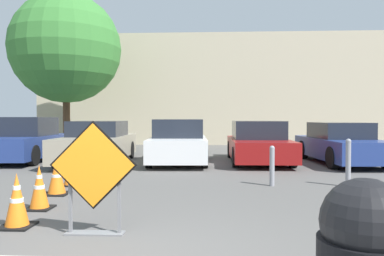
# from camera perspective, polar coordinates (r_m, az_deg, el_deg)

# --- Properties ---
(ground_plane) EXTENTS (96.00, 96.00, 0.00)m
(ground_plane) POSITION_cam_1_polar(r_m,az_deg,el_deg) (13.62, -1.16, -4.84)
(ground_plane) COLOR #565451
(road_closed_sign) EXTENTS (1.14, 0.20, 1.48)m
(road_closed_sign) POSITION_cam_1_polar(r_m,az_deg,el_deg) (5.01, -14.78, -6.81)
(road_closed_sign) COLOR black
(road_closed_sign) RESTS_ON ground_plane
(traffic_cone_nearest) EXTENTS (0.43, 0.43, 0.75)m
(traffic_cone_nearest) POSITION_cam_1_polar(r_m,az_deg,el_deg) (5.80, -25.14, -10.02)
(traffic_cone_nearest) COLOR black
(traffic_cone_nearest) RESTS_ON ground_plane
(traffic_cone_second) EXTENTS (0.42, 0.42, 0.74)m
(traffic_cone_second) POSITION_cam_1_polar(r_m,az_deg,el_deg) (6.77, -22.25, -8.40)
(traffic_cone_second) COLOR black
(traffic_cone_second) RESTS_ON ground_plane
(traffic_cone_third) EXTENTS (0.46, 0.46, 0.74)m
(traffic_cone_third) POSITION_cam_1_polar(r_m,az_deg,el_deg) (7.91, -19.93, -6.93)
(traffic_cone_third) COLOR black
(traffic_cone_third) RESTS_ON ground_plane
(traffic_cone_fourth) EXTENTS (0.43, 0.43, 0.65)m
(traffic_cone_fourth) POSITION_cam_1_polar(r_m,az_deg,el_deg) (8.84, -17.94, -6.32)
(traffic_cone_fourth) COLOR black
(traffic_cone_fourth) RESTS_ON ground_plane
(traffic_cone_fifth) EXTENTS (0.45, 0.45, 0.79)m
(traffic_cone_fifth) POSITION_cam_1_polar(r_m,az_deg,el_deg) (10.05, -16.63, -4.96)
(traffic_cone_fifth) COLOR black
(traffic_cone_fifth) RESTS_ON ground_plane
(parked_car_nearest) EXTENTS (2.01, 4.36, 1.54)m
(parked_car_nearest) POSITION_cam_1_polar(r_m,az_deg,el_deg) (14.39, -23.96, -1.82)
(parked_car_nearest) COLOR navy
(parked_car_nearest) RESTS_ON ground_plane
(parked_car_second) EXTENTS (2.03, 4.76, 1.41)m
(parked_car_second) POSITION_cam_1_polar(r_m,az_deg,el_deg) (12.97, -14.13, -2.27)
(parked_car_second) COLOR #A39984
(parked_car_second) RESTS_ON ground_plane
(parked_car_third) EXTENTS (2.03, 4.09, 1.47)m
(parked_car_third) POSITION_cam_1_polar(r_m,az_deg,el_deg) (12.56, -2.08, -2.30)
(parked_car_third) COLOR white
(parked_car_third) RESTS_ON ground_plane
(parked_car_fourth) EXTENTS (1.94, 4.51, 1.41)m
(parked_car_fourth) POSITION_cam_1_polar(r_m,az_deg,el_deg) (13.02, 10.03, -2.30)
(parked_car_fourth) COLOR maroon
(parked_car_fourth) RESTS_ON ground_plane
(parked_car_fifth) EXTENTS (2.02, 4.63, 1.36)m
(parked_car_fifth) POSITION_cam_1_polar(r_m,az_deg,el_deg) (13.44, 21.65, -2.30)
(parked_car_fifth) COLOR navy
(parked_car_fifth) RESTS_ON ground_plane
(bollard_nearest) EXTENTS (0.12, 0.12, 0.90)m
(bollard_nearest) POSITION_cam_1_polar(r_m,az_deg,el_deg) (8.54, 12.10, -5.47)
(bollard_nearest) COLOR gray
(bollard_nearest) RESTS_ON ground_plane
(bollard_second) EXTENTS (0.12, 0.12, 1.06)m
(bollard_second) POSITION_cam_1_polar(r_m,az_deg,el_deg) (8.95, 22.71, -4.72)
(bollard_second) COLOR gray
(bollard_second) RESTS_ON ground_plane
(building_facade_backdrop) EXTENTS (21.35, 5.00, 6.29)m
(building_facade_backdrop) POSITION_cam_1_polar(r_m,az_deg,el_deg) (23.47, 4.67, 5.52)
(building_facade_backdrop) COLOR beige
(building_facade_backdrop) RESTS_ON ground_plane
(street_tree_behind_lot) EXTENTS (5.00, 5.00, 7.21)m
(street_tree_behind_lot) POSITION_cam_1_polar(r_m,az_deg,el_deg) (18.45, -18.66, 11.40)
(street_tree_behind_lot) COLOR #513823
(street_tree_behind_lot) RESTS_ON ground_plane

